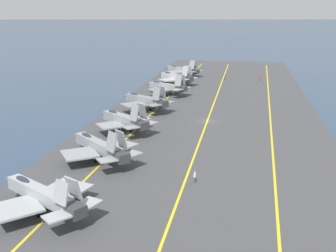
# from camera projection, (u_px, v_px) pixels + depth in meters

# --- Properties ---
(ground_plane) EXTENTS (2000.00, 2000.00, 0.00)m
(ground_plane) POSITION_uv_depth(u_px,v_px,m) (207.00, 123.00, 96.26)
(ground_plane) COLOR #2D425B
(carrier_deck) EXTENTS (229.79, 51.39, 0.40)m
(carrier_deck) POSITION_uv_depth(u_px,v_px,m) (207.00, 122.00, 96.21)
(carrier_deck) COLOR #424244
(carrier_deck) RESTS_ON ground
(deck_stripe_foul_line) EXTENTS (206.73, 6.39, 0.01)m
(deck_stripe_foul_line) POSITION_uv_depth(u_px,v_px,m) (271.00, 124.00, 93.66)
(deck_stripe_foul_line) COLOR yellow
(deck_stripe_foul_line) RESTS_ON carrier_deck
(deck_stripe_centerline) EXTENTS (206.81, 0.36, 0.01)m
(deck_stripe_centerline) POSITION_uv_depth(u_px,v_px,m) (207.00, 121.00, 96.15)
(deck_stripe_centerline) COLOR yellow
(deck_stripe_centerline) RESTS_ON carrier_deck
(deck_stripe_edge_line) EXTENTS (206.78, 4.32, 0.01)m
(deck_stripe_edge_line) POSITION_uv_depth(u_px,v_px,m) (147.00, 118.00, 98.64)
(deck_stripe_edge_line) COLOR yellow
(deck_stripe_edge_line) RESTS_ON carrier_deck
(parked_jet_second) EXTENTS (13.39, 16.11, 5.93)m
(parked_jet_second) POSITION_uv_depth(u_px,v_px,m) (41.00, 195.00, 52.46)
(parked_jet_second) COLOR #9EA3A8
(parked_jet_second) RESTS_ON carrier_deck
(parked_jet_third) EXTENTS (14.43, 15.58, 6.39)m
(parked_jet_third) POSITION_uv_depth(u_px,v_px,m) (99.00, 146.00, 70.68)
(parked_jet_third) COLOR gray
(parked_jet_third) RESTS_ON carrier_deck
(parked_jet_fourth) EXTENTS (12.86, 14.53, 6.77)m
(parked_jet_fourth) POSITION_uv_depth(u_px,v_px,m) (123.00, 119.00, 87.10)
(parked_jet_fourth) COLOR gray
(parked_jet_fourth) RESTS_ON carrier_deck
(parked_jet_fifth) EXTENTS (13.18, 15.08, 6.85)m
(parked_jet_fifth) POSITION_uv_depth(u_px,v_px,m) (144.00, 100.00, 104.83)
(parked_jet_fifth) COLOR gray
(parked_jet_fifth) RESTS_ON carrier_deck
(parked_jet_sixth) EXTENTS (12.11, 14.92, 6.62)m
(parked_jet_sixth) POSITION_uv_depth(u_px,v_px,m) (166.00, 86.00, 124.20)
(parked_jet_sixth) COLOR gray
(parked_jet_sixth) RESTS_ON carrier_deck
(parked_jet_seventh) EXTENTS (12.98, 14.79, 6.77)m
(parked_jet_seventh) POSITION_uv_depth(u_px,v_px,m) (176.00, 77.00, 141.35)
(parked_jet_seventh) COLOR #A8AAAF
(parked_jet_seventh) RESTS_ON carrier_deck
(parked_jet_eighth) EXTENTS (13.83, 16.17, 6.22)m
(parked_jet_eighth) POSITION_uv_depth(u_px,v_px,m) (182.00, 70.00, 160.26)
(parked_jet_eighth) COLOR gray
(parked_jet_eighth) RESTS_ON carrier_deck
(crew_purple_vest) EXTENTS (0.35, 0.43, 1.69)m
(crew_purple_vest) POSITION_uv_depth(u_px,v_px,m) (225.00, 77.00, 151.66)
(crew_purple_vest) COLOR #383328
(crew_purple_vest) RESTS_ON carrier_deck
(crew_red_vest) EXTENTS (0.45, 0.40, 1.77)m
(crew_red_vest) POSITION_uv_depth(u_px,v_px,m) (260.00, 78.00, 148.74)
(crew_red_vest) COLOR #4C473D
(crew_red_vest) RESTS_ON carrier_deck
(crew_white_vest) EXTENTS (0.44, 0.35, 1.77)m
(crew_white_vest) POSITION_uv_depth(u_px,v_px,m) (195.00, 177.00, 61.77)
(crew_white_vest) COLOR #4C473D
(crew_white_vest) RESTS_ON carrier_deck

